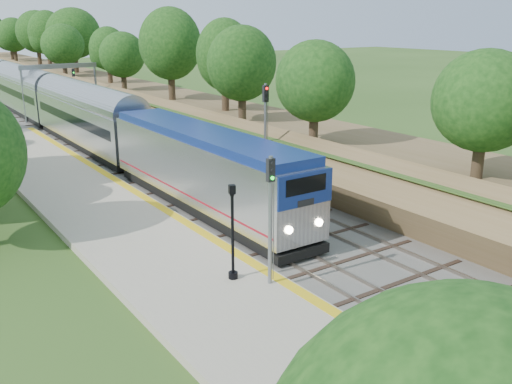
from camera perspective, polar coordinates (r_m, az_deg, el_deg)
ground at (r=21.44m, az=20.67°, el=-14.97°), size 320.00×320.00×0.00m
trackbed at (r=72.84m, az=-20.16°, el=7.34°), size 9.50×170.00×0.28m
platform at (r=29.86m, az=-11.65°, el=-4.53°), size 6.40×68.00×0.38m
yellow_stripe at (r=30.90m, az=-6.81°, el=-3.16°), size 0.55×68.00×0.01m
embankment at (r=75.05m, az=-14.08°, el=9.57°), size 10.64×170.00×11.70m
signal_gantry at (r=67.58m, az=-19.07°, el=10.85°), size 8.40×0.38×6.20m
train at (r=72.02m, az=-21.88°, el=8.90°), size 3.13×103.93×4.60m
lamppost_far at (r=23.78m, az=-2.35°, el=-4.58°), size 0.41×0.41×4.13m
signal_platform at (r=22.82m, az=1.45°, el=-1.51°), size 0.32×0.25×5.44m
signal_farside at (r=38.28m, az=0.95°, el=6.88°), size 0.37×0.29×6.76m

